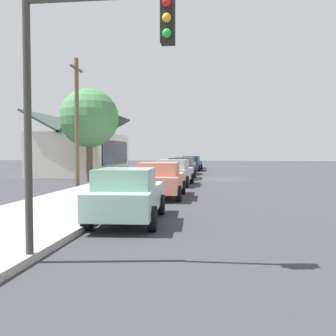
{
  "coord_description": "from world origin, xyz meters",
  "views": [
    {
      "loc": [
        -29.74,
        0.17,
        2.07
      ],
      "look_at": [
        -1.4,
        3.6,
        0.87
      ],
      "focal_mm": 41.59,
      "sensor_mm": 36.0,
      "label": 1
    }
  ],
  "objects": [
    {
      "name": "ground_plane",
      "position": [
        0.0,
        0.0,
        0.0
      ],
      "size": [
        120.0,
        120.0,
        0.0
      ],
      "primitive_type": "plane",
      "color": "#38383D"
    },
    {
      "name": "sidewalk_curb",
      "position": [
        0.0,
        5.6,
        0.08
      ],
      "size": [
        60.0,
        4.2,
        0.16
      ],
      "primitive_type": "cube",
      "color": "#A3A099",
      "rests_on": "ground"
    },
    {
      "name": "car_seafoam",
      "position": [
        -18.65,
        2.7,
        0.81
      ],
      "size": [
        4.46,
        2.12,
        1.59
      ],
      "rotation": [
        0.0,
        0.0,
        0.05
      ],
      "color": "#9ED1BC",
      "rests_on": "ground"
    },
    {
      "name": "car_coral",
      "position": [
        -12.44,
        2.62,
        0.82
      ],
      "size": [
        4.69,
        2.15,
        1.59
      ],
      "rotation": [
        0.0,
        0.0,
        0.02
      ],
      "color": "#EA8C75",
      "rests_on": "ground"
    },
    {
      "name": "car_silver",
      "position": [
        -6.02,
        2.66,
        0.81
      ],
      "size": [
        4.53,
        2.26,
        1.59
      ],
      "rotation": [
        0.0,
        0.0,
        -0.06
      ],
      "color": "silver",
      "rests_on": "ground"
    },
    {
      "name": "car_charcoal",
      "position": [
        -0.38,
        2.71,
        0.81
      ],
      "size": [
        4.43,
        2.12,
        1.59
      ],
      "rotation": [
        0.0,
        0.0,
        -0.06
      ],
      "color": "#2D3035",
      "rests_on": "ground"
    },
    {
      "name": "car_olive",
      "position": [
        5.9,
        2.88,
        0.82
      ],
      "size": [
        4.79,
        2.01,
        1.59
      ],
      "rotation": [
        0.0,
        0.0,
        0.01
      ],
      "color": "olive",
      "rests_on": "ground"
    },
    {
      "name": "car_navy",
      "position": [
        12.33,
        2.66,
        0.82
      ],
      "size": [
        4.65,
        2.2,
        1.59
      ],
      "rotation": [
        0.0,
        0.0,
        -0.05
      ],
      "color": "navy",
      "rests_on": "ground"
    },
    {
      "name": "car_skyblue",
      "position": [
        18.62,
        2.82,
        0.82
      ],
      "size": [
        4.83,
        2.18,
        1.59
      ],
      "rotation": [
        0.0,
        0.0,
        0.04
      ],
      "color": "#8CB7E0",
      "rests_on": "ground"
    },
    {
      "name": "storefront_building",
      "position": [
        4.0,
        11.98,
        1.95
      ],
      "size": [
        11.08,
        6.37,
        5.37
      ],
      "color": "silver",
      "rests_on": "ground"
    },
    {
      "name": "shade_tree",
      "position": [
        -3.53,
        8.85,
        4.38
      ],
      "size": [
        4.08,
        4.08,
        6.45
      ],
      "color": "brown",
      "rests_on": "ground"
    },
    {
      "name": "traffic_light_main",
      "position": [
        -22.93,
        2.54,
        3.49
      ],
      "size": [
        0.37,
        2.79,
        5.2
      ],
      "color": "#383833",
      "rests_on": "ground"
    },
    {
      "name": "utility_pole_wooden",
      "position": [
        -7.73,
        8.2,
        3.93
      ],
      "size": [
        1.8,
        0.24,
        7.5
      ],
      "color": "brown",
      "rests_on": "ground"
    },
    {
      "name": "fire_hydrant_red",
      "position": [
        -11.17,
        4.2,
        0.5
      ],
      "size": [
        0.22,
        0.22,
        0.71
      ],
      "color": "red",
      "rests_on": "sidewalk_curb"
    }
  ]
}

